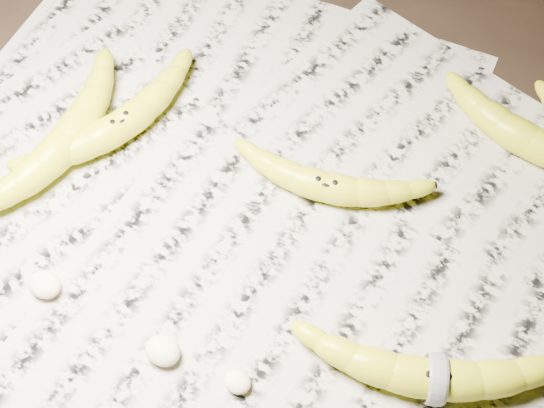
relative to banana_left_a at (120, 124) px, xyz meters
The scene contains 11 objects.
ground 0.21m from the banana_left_a, ahead, with size 3.00×3.00×0.00m, color black.
newspaper_patch 0.20m from the banana_left_a, ahead, with size 0.90×0.70×0.01m, color #AFA996.
banana_left_a is the anchor object (origin of this frame).
banana_left_b 0.06m from the banana_left_a, 124.35° to the right, with size 0.21×0.07×0.04m, color yellow, non-canonical shape.
banana_center 0.24m from the banana_left_a, 14.21° to the left, with size 0.18×0.05×0.03m, color yellow, non-canonical shape.
banana_taped 0.42m from the banana_left_a, ahead, with size 0.23×0.06×0.04m, color yellow, non-canonical shape.
banana_upper_a 0.45m from the banana_left_a, 30.58° to the left, with size 0.20×0.06×0.04m, color yellow, non-canonical shape.
measuring_tape 0.42m from the banana_left_a, ahead, with size 0.05×0.05×0.00m, color white.
flesh_chunk_a 0.20m from the banana_left_a, 73.46° to the right, with size 0.03×0.03×0.02m, color #FBECC2.
flesh_chunk_b 0.26m from the banana_left_a, 42.37° to the right, with size 0.03×0.03×0.02m, color #FBECC2.
flesh_chunk_c 0.31m from the banana_left_a, 31.12° to the right, with size 0.03×0.02×0.02m, color #FBECC2.
Camera 1 is at (0.21, -0.29, 0.69)m, focal length 50.00 mm.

